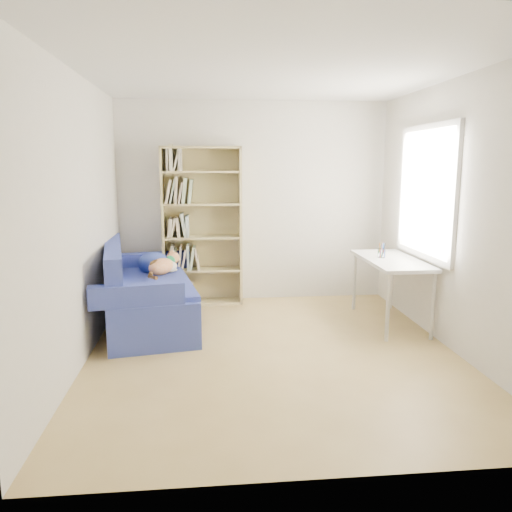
{
  "coord_description": "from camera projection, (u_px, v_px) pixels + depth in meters",
  "views": [
    {
      "loc": [
        -0.62,
        -4.55,
        1.79
      ],
      "look_at": [
        -0.11,
        0.54,
        0.85
      ],
      "focal_mm": 35.0,
      "sensor_mm": 36.0,
      "label": 1
    }
  ],
  "objects": [
    {
      "name": "ground",
      "position": [
        273.0,
        352.0,
        4.83
      ],
      "size": [
        4.0,
        4.0,
        0.0
      ],
      "primitive_type": "plane",
      "color": "#A4864A",
      "rests_on": "ground"
    },
    {
      "name": "sofa",
      "position": [
        145.0,
        294.0,
        5.62
      ],
      "size": [
        1.21,
        2.04,
        0.93
      ],
      "rotation": [
        0.0,
        0.0,
        0.18
      ],
      "color": "navy",
      "rests_on": "ground"
    },
    {
      "name": "bookshelf",
      "position": [
        202.0,
        233.0,
        6.39
      ],
      "size": [
        1.01,
        0.31,
        2.01
      ],
      "color": "tan",
      "rests_on": "ground"
    },
    {
      "name": "room_shell",
      "position": [
        284.0,
        182.0,
        4.58
      ],
      "size": [
        3.54,
        4.04,
        2.62
      ],
      "color": "silver",
      "rests_on": "ground"
    },
    {
      "name": "pen_cup",
      "position": [
        382.0,
        252.0,
        5.65
      ],
      "size": [
        0.09,
        0.09,
        0.17
      ],
      "color": "white",
      "rests_on": "desk"
    },
    {
      "name": "desk",
      "position": [
        391.0,
        265.0,
        5.6
      ],
      "size": [
        0.58,
        1.26,
        0.75
      ],
      "color": "silver",
      "rests_on": "ground"
    }
  ]
}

